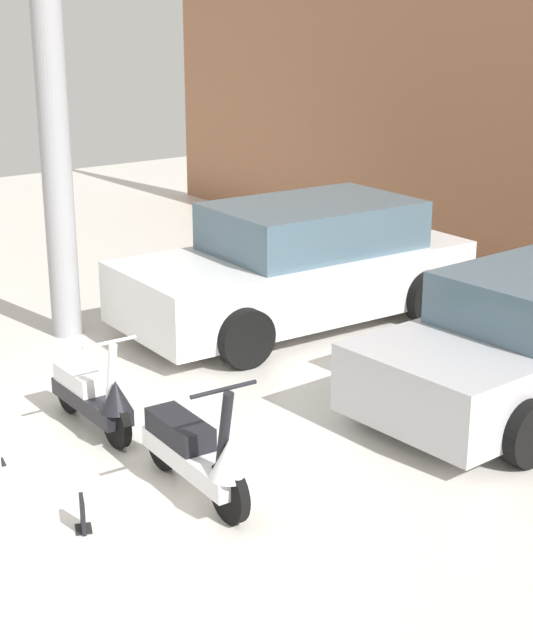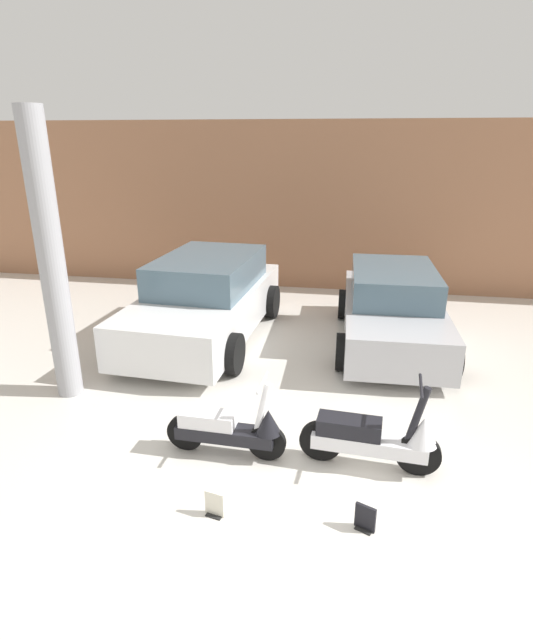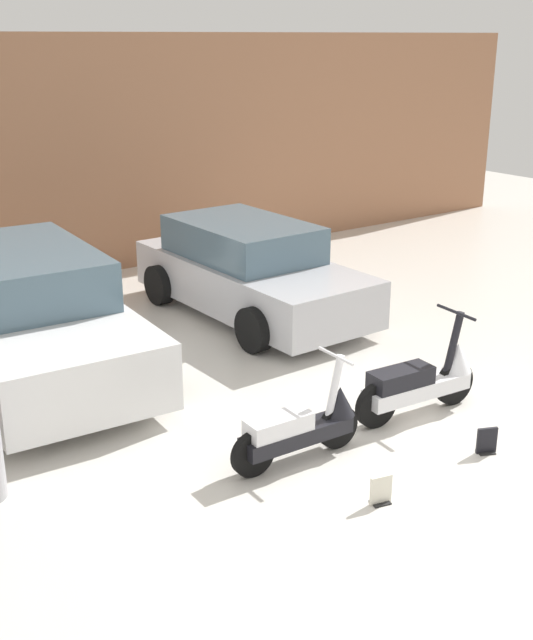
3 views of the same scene
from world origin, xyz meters
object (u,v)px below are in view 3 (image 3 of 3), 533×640
(scooter_front_right, at_px, (422,380))
(car_rear_left, at_px, (28,316))
(placard_near_right_scooter, at_px, (487,442))
(car_rear_center, at_px, (250,271))
(scooter_front_left, at_px, (302,426))
(placard_near_left_scooter, at_px, (381,491))

(scooter_front_right, distance_m, car_rear_left, 4.54)
(scooter_front_right, bearing_deg, placard_near_right_scooter, -91.75)
(car_rear_center, xyz_separation_m, placard_near_right_scooter, (-0.47, -4.69, -0.51))
(scooter_front_left, distance_m, placard_near_right_scooter, 1.78)
(scooter_front_left, height_order, car_rear_center, car_rear_center)
(scooter_front_right, relative_size, car_rear_center, 0.40)
(car_rear_left, relative_size, car_rear_center, 1.13)
(scooter_front_right, height_order, car_rear_center, car_rear_center)
(car_rear_left, relative_size, placard_near_right_scooter, 16.82)
(scooter_front_right, bearing_deg, placard_near_left_scooter, -141.65)
(scooter_front_left, distance_m, scooter_front_right, 1.61)
(scooter_front_left, xyz_separation_m, placard_near_left_scooter, (0.08, -0.98, -0.23))
(car_rear_left, distance_m, placard_near_right_scooter, 5.28)
(placard_near_left_scooter, distance_m, placard_near_right_scooter, 1.43)
(car_rear_left, bearing_deg, car_rear_center, 98.09)
(scooter_front_right, bearing_deg, car_rear_center, 88.73)
(car_rear_center, relative_size, placard_near_left_scooter, 14.93)
(car_rear_center, relative_size, placard_near_right_scooter, 14.93)
(car_rear_center, xyz_separation_m, placard_near_left_scooter, (-1.90, -4.76, -0.51))
(car_rear_left, xyz_separation_m, placard_near_right_scooter, (2.82, -4.42, -0.58))
(placard_near_left_scooter, bearing_deg, placard_near_right_scooter, 2.52)
(car_rear_center, bearing_deg, placard_near_left_scooter, -23.02)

